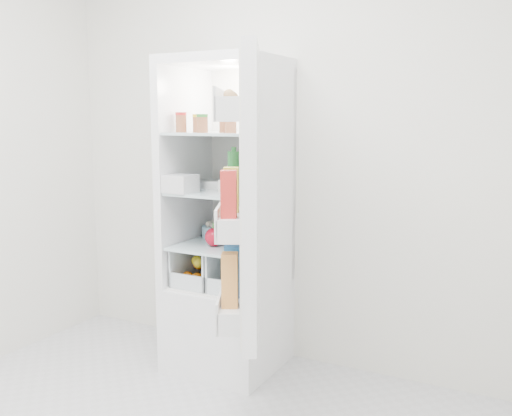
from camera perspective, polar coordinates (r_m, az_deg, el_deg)
The scene contains 21 objects.
room_walls at distance 2.16m, azimuth -15.21°, elevation 12.04°, with size 3.02×3.02×2.61m.
refrigerator at distance 3.38m, azimuth -2.51°, elevation -4.72°, with size 0.60×0.60×1.80m.
shelf_low at distance 3.31m, azimuth -3.06°, elevation -3.69°, with size 0.49×0.53×0.01m, color silver.
shelf_mid at distance 3.25m, azimuth -3.11°, elevation 1.65°, with size 0.49×0.53×0.01m, color silver.
shelf_top at distance 3.23m, azimuth -3.16°, elevation 7.47°, with size 0.49×0.53×0.01m, color silver.
crisper_left at distance 3.40m, azimuth -4.82°, elevation -5.60°, with size 0.23×0.46×0.22m, color silver, non-canonical shape.
crisper_right at distance 3.28m, azimuth -1.19°, elevation -6.13°, with size 0.23×0.46×0.22m, color silver, non-canonical shape.
condiment_jars at distance 3.15m, azimuth -4.90°, elevation 8.32°, with size 0.38×0.16×0.08m.
squeeze_bottle at distance 3.17m, azimuth 0.72°, elevation 9.23°, with size 0.05×0.05×0.18m, color white.
tub_white at distance 3.18m, azimuth -7.56°, elevation 2.43°, with size 0.15×0.15×0.10m, color silver.
tub_cream at distance 3.14m, azimuth -2.31°, elevation 2.16°, with size 0.12×0.12×0.07m, color white.
tin_red at distance 2.98m, azimuth -1.88°, elevation 1.76°, with size 0.10×0.10×0.07m, color red.
foil_tray at distance 3.38m, azimuth -4.59°, elevation 2.41°, with size 0.18×0.13×0.04m, color silver.
tub_green at distance 3.29m, azimuth 0.68°, elevation 2.61°, with size 0.11×0.15×0.08m, color #42914A.
red_cabbage at distance 3.28m, azimuth -2.05°, elevation -2.29°, with size 0.15×0.15×0.15m, color #501E59.
bell_pepper at distance 3.23m, azimuth -4.22°, elevation -2.92°, with size 0.10×0.10×0.10m, color #B70B20.
mushroom_bowl at distance 3.46m, azimuth -4.16°, elevation -2.40°, with size 0.15×0.15×0.07m, color #9ACAE7.
salad_bag at distance 3.10m, azimuth -1.66°, elevation -3.36°, with size 0.11×0.11×0.11m, color #B9CC99.
citrus_pile at distance 3.39m, azimuth -5.00°, elevation -6.17°, with size 0.20×0.31×0.16m.
veg_pile at distance 3.29m, azimuth -1.13°, elevation -6.94°, with size 0.16×0.30×0.10m.
fridge_door at distance 2.57m, azimuth -1.06°, elevation 0.65°, with size 0.40×0.57×1.30m.
Camera 1 is at (1.46, -1.58, 1.46)m, focal length 40.00 mm.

